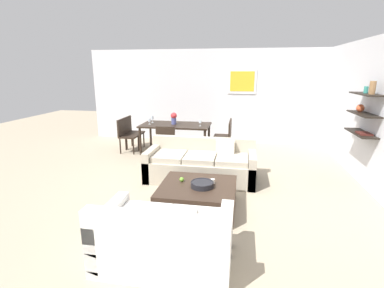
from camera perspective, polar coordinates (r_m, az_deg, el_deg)
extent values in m
plane|color=tan|center=(5.42, 1.54, -8.32)|extent=(18.00, 18.00, 0.00)
cube|color=silver|center=(8.51, 7.28, 9.36)|extent=(8.40, 0.06, 2.70)
cube|color=white|center=(8.42, 10.02, 12.26)|extent=(0.80, 0.02, 0.70)
cube|color=gold|center=(8.41, 10.02, 12.25)|extent=(0.68, 0.01, 0.56)
cube|color=silver|center=(6.04, 32.52, 5.10)|extent=(0.06, 8.20, 2.70)
cube|color=black|center=(5.91, 31.56, 8.52)|extent=(0.28, 0.90, 0.02)
cube|color=black|center=(5.94, 31.12, 5.18)|extent=(0.28, 0.90, 0.02)
cube|color=black|center=(6.00, 30.68, 1.89)|extent=(0.28, 0.90, 0.02)
cylinder|color=olive|center=(5.72, 32.43, 9.50)|extent=(0.10, 0.10, 0.22)
sphere|color=#D85933|center=(6.10, 30.64, 6.21)|extent=(0.14, 0.14, 0.14)
cylinder|color=teal|center=(5.95, 31.49, 9.25)|extent=(0.07, 0.07, 0.12)
cube|color=#4C1E19|center=(5.86, 31.21, 1.83)|extent=(0.20, 0.28, 0.03)
cube|color=#B2A893|center=(5.62, 1.71, -5.15)|extent=(2.11, 0.90, 0.42)
cube|color=#B2A893|center=(5.85, 2.28, -0.35)|extent=(2.11, 0.16, 0.36)
cube|color=#B2A893|center=(5.81, -7.94, -3.69)|extent=(0.14, 0.90, 0.60)
cube|color=#B2A893|center=(5.54, 11.85, -4.77)|extent=(0.14, 0.90, 0.60)
cube|color=#B2A893|center=(5.62, -4.49, -2.41)|extent=(0.59, 0.70, 0.10)
cube|color=#B2A893|center=(5.50, 1.67, -2.74)|extent=(0.59, 0.70, 0.10)
cube|color=#B2A893|center=(5.45, 8.02, -3.05)|extent=(0.59, 0.70, 0.10)
cube|color=beige|center=(5.64, 6.65, -1.02)|extent=(0.36, 0.13, 0.36)
cube|color=white|center=(3.40, -5.34, -19.36)|extent=(1.47, 0.90, 0.42)
cube|color=white|center=(2.89, -7.55, -16.92)|extent=(1.47, 0.16, 0.36)
cube|color=white|center=(3.26, 6.59, -19.16)|extent=(0.14, 0.90, 0.60)
cube|color=white|center=(3.57, -16.13, -16.47)|extent=(0.14, 0.90, 0.60)
cube|color=white|center=(3.24, 0.00, -15.76)|extent=(0.57, 0.70, 0.10)
cube|color=white|center=(3.38, -10.27, -14.62)|extent=(0.57, 0.70, 0.10)
cube|color=white|center=(2.99, -2.40, -15.64)|extent=(0.36, 0.13, 0.36)
cube|color=#38281E|center=(4.52, 1.13, -10.50)|extent=(1.17, 1.09, 0.38)
cylinder|color=black|center=(4.37, 2.05, -8.13)|extent=(0.35, 0.35, 0.08)
torus|color=black|center=(4.36, 2.05, -7.66)|extent=(0.35, 0.35, 0.02)
cylinder|color=silver|center=(4.51, 4.15, -7.44)|extent=(0.07, 0.07, 0.07)
sphere|color=#669E2D|center=(4.57, -2.07, -7.11)|extent=(0.08, 0.08, 0.08)
cube|color=black|center=(7.39, -3.31, 3.82)|extent=(1.77, 0.95, 0.04)
cylinder|color=black|center=(7.32, -10.32, 0.49)|extent=(0.06, 0.06, 0.71)
cylinder|color=black|center=(6.92, 2.57, -0.09)|extent=(0.06, 0.06, 0.71)
cylinder|color=black|center=(8.08, -8.28, 1.90)|extent=(0.06, 0.06, 0.71)
cylinder|color=black|center=(7.73, 3.40, 1.45)|extent=(0.06, 0.06, 0.71)
cube|color=black|center=(8.01, -11.34, 2.20)|extent=(0.44, 0.44, 0.04)
cube|color=black|center=(8.04, -12.75, 3.88)|extent=(0.04, 0.44, 0.43)
cylinder|color=black|center=(7.83, -10.50, 0.28)|extent=(0.04, 0.04, 0.41)
cylinder|color=black|center=(8.16, -9.63, 0.89)|extent=(0.04, 0.04, 0.41)
cylinder|color=black|center=(7.96, -12.93, 0.39)|extent=(0.04, 0.04, 0.41)
cylinder|color=black|center=(8.29, -11.97, 0.99)|extent=(0.04, 0.04, 0.41)
cube|color=black|center=(6.70, -4.85, 0.04)|extent=(0.44, 0.44, 0.04)
cube|color=black|center=(6.46, -5.35, 1.62)|extent=(0.44, 0.04, 0.43)
cylinder|color=black|center=(6.89, -2.98, -1.47)|extent=(0.04, 0.04, 0.41)
cylinder|color=black|center=(6.97, -5.86, -1.32)|extent=(0.04, 0.04, 0.41)
cylinder|color=black|center=(6.55, -3.69, -2.33)|extent=(0.04, 0.04, 0.41)
cylinder|color=black|center=(6.64, -6.71, -2.16)|extent=(0.04, 0.04, 0.41)
cube|color=black|center=(7.62, -12.50, 1.52)|extent=(0.44, 0.44, 0.04)
cube|color=black|center=(7.65, -13.98, 3.28)|extent=(0.04, 0.44, 0.43)
cylinder|color=black|center=(7.45, -11.65, -0.53)|extent=(0.04, 0.04, 0.41)
cylinder|color=black|center=(7.77, -10.68, 0.15)|extent=(0.04, 0.04, 0.41)
cylinder|color=black|center=(7.59, -14.18, -0.40)|extent=(0.04, 0.04, 0.41)
cylinder|color=black|center=(7.90, -13.12, 0.27)|extent=(0.04, 0.04, 0.41)
cube|color=black|center=(7.06, 5.86, 0.77)|extent=(0.44, 0.44, 0.04)
cube|color=black|center=(7.00, 7.54, 2.56)|extent=(0.04, 0.44, 0.43)
cylinder|color=black|center=(7.31, 4.52, -0.55)|extent=(0.04, 0.04, 0.41)
cylinder|color=black|center=(6.96, 4.22, -1.31)|extent=(0.04, 0.04, 0.41)
cylinder|color=black|center=(7.28, 7.33, -0.68)|extent=(0.04, 0.04, 0.41)
cylinder|color=black|center=(6.94, 7.17, -1.45)|extent=(0.04, 0.04, 0.41)
cube|color=black|center=(7.48, 6.11, 1.54)|extent=(0.44, 0.44, 0.04)
cube|color=black|center=(7.42, 7.71, 3.24)|extent=(0.04, 0.44, 0.43)
cylinder|color=black|center=(7.72, 4.84, 0.26)|extent=(0.04, 0.04, 0.41)
cylinder|color=black|center=(7.37, 4.57, -0.42)|extent=(0.04, 0.04, 0.41)
cylinder|color=black|center=(7.70, 7.51, 0.15)|extent=(0.04, 0.04, 0.41)
cylinder|color=black|center=(7.35, 7.36, -0.54)|extent=(0.04, 0.04, 0.41)
cylinder|color=silver|center=(7.46, -8.50, 3.95)|extent=(0.06, 0.06, 0.01)
cylinder|color=silver|center=(7.45, -8.51, 4.21)|extent=(0.01, 0.01, 0.06)
cylinder|color=silver|center=(7.44, -8.53, 4.78)|extent=(0.07, 0.07, 0.09)
cylinder|color=silver|center=(7.68, -7.94, 4.28)|extent=(0.06, 0.06, 0.01)
cylinder|color=silver|center=(7.67, -7.95, 4.62)|extent=(0.01, 0.01, 0.09)
cylinder|color=silver|center=(7.65, -7.97, 5.29)|extent=(0.07, 0.07, 0.10)
cylinder|color=silver|center=(7.15, 1.64, 3.65)|extent=(0.06, 0.06, 0.01)
cylinder|color=silver|center=(7.14, 1.65, 3.95)|extent=(0.01, 0.01, 0.07)
cylinder|color=silver|center=(7.13, 1.65, 4.51)|extent=(0.06, 0.06, 0.07)
cylinder|color=#4C518C|center=(7.38, -3.67, 4.60)|extent=(0.13, 0.13, 0.16)
sphere|color=red|center=(7.36, -3.68, 5.70)|extent=(0.16, 0.16, 0.16)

